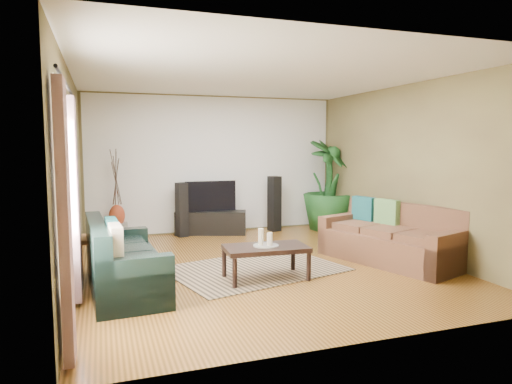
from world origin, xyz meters
name	(u,v)px	position (x,y,z in m)	size (l,w,h in m)	color
floor	(260,265)	(0.00, 0.00, 0.00)	(5.50, 5.50, 0.00)	#956026
ceiling	(261,76)	(0.00, 0.00, 2.70)	(5.50, 5.50, 0.00)	white
wall_back	(215,164)	(0.00, 2.75, 1.35)	(5.00, 5.00, 0.00)	olive
wall_front	(367,191)	(0.00, -2.75, 1.35)	(5.00, 5.00, 0.00)	olive
wall_left	(72,176)	(-2.50, 0.00, 1.35)	(5.50, 5.50, 0.00)	olive
wall_right	(408,169)	(2.50, 0.00, 1.35)	(5.50, 5.50, 0.00)	olive
backwall_panel	(215,164)	(0.00, 2.74, 1.35)	(4.90, 4.90, 0.00)	white
window_pane	(63,183)	(-2.48, -1.60, 1.40)	(1.80, 1.80, 0.00)	white
curtain_near	(65,222)	(-2.43, -2.35, 1.15)	(0.08, 0.35, 2.20)	gray
curtain_far	(75,200)	(-2.43, -0.85, 1.15)	(0.08, 0.35, 2.20)	gray
curtain_rod	(65,83)	(-2.43, -1.60, 2.30)	(0.03, 0.03, 1.90)	black
sofa_left	(125,255)	(-1.91, -0.55, 0.42)	(1.85, 0.79, 0.85)	black
sofa_right	(390,234)	(1.89, -0.44, 0.42)	(2.07, 0.93, 0.85)	brown
area_rug	(255,269)	(-0.14, -0.17, 0.01)	(2.30, 1.63, 0.01)	#A0845E
coffee_table	(266,263)	(-0.16, -0.66, 0.22)	(1.07, 0.58, 0.44)	black
candle_tray	(266,245)	(-0.16, -0.66, 0.44)	(0.33, 0.33, 0.01)	gray
candle_tall	(261,237)	(-0.22, -0.63, 0.56)	(0.07, 0.07, 0.21)	#F4EACE
candle_mid	(270,239)	(-0.12, -0.70, 0.53)	(0.07, 0.07, 0.17)	silver
candle_short	(269,239)	(-0.09, -0.60, 0.52)	(0.07, 0.07, 0.14)	beige
tv_stand	(211,222)	(-0.15, 2.50, 0.23)	(1.36, 0.41, 0.45)	black
television	(211,196)	(-0.15, 2.50, 0.75)	(1.00, 0.05, 0.59)	black
speaker_left	(182,210)	(-0.72, 2.45, 0.51)	(0.18, 0.21, 1.03)	black
speaker_right	(274,204)	(1.15, 2.41, 0.55)	(0.20, 0.22, 1.11)	black
potted_plant	(328,185)	(2.25, 2.20, 0.92)	(1.03, 1.03, 1.84)	#164319
plant_pot	(328,223)	(2.25, 2.20, 0.13)	(0.34, 0.34, 0.26)	black
pedestal	(117,232)	(-1.90, 2.50, 0.16)	(0.31, 0.31, 0.31)	gray
vase	(117,216)	(-1.90, 2.50, 0.45)	(0.28, 0.28, 0.40)	maroon
side_table	(96,256)	(-2.25, 0.26, 0.26)	(0.49, 0.49, 0.52)	#975431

